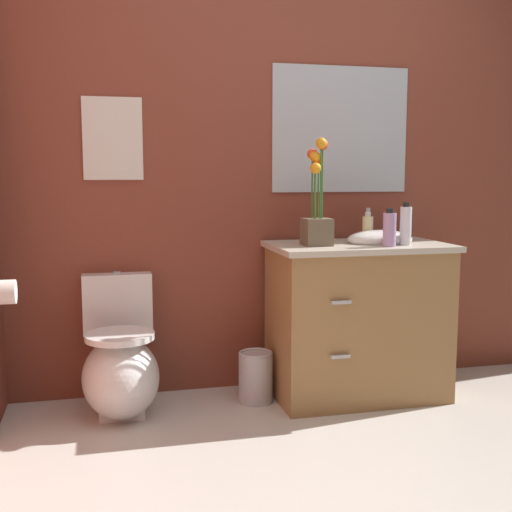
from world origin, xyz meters
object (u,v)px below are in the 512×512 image
Objects in this scene: toilet at (120,366)px; soap_bottle at (406,225)px; flower_vase at (317,210)px; toilet_paper_roll at (3,292)px; lotion_bottle at (389,229)px; vanity_cabinet at (358,318)px; wall_poster at (113,139)px; wall_mirror at (341,130)px; hand_wash_bottle at (368,229)px; trash_bin at (256,377)px.

soap_bottle reaches higher than toilet.
flower_vase is 1.56m from toilet_paper_roll.
lotion_bottle reaches higher than toilet.
vanity_cabinet is at bearing 148.23° from soap_bottle.
flower_vase is at bearing 158.21° from lotion_bottle.
wall_poster reaches higher than toilet_paper_roll.
vanity_cabinet is 4.55× the size of soap_bottle.
wall_mirror is at bearing 14.72° from toilet_paper_roll.
lotion_bottle is 0.22m from hand_wash_bottle.
wall_poster is at bearing 161.14° from lotion_bottle.
hand_wash_bottle is (1.33, 0.03, 0.67)m from toilet.
hand_wash_bottle is 0.20× the size of wall_mirror.
lotion_bottle is (-0.11, -0.04, -0.01)m from soap_bottle.
wall_mirror reaches higher than toilet.
hand_wash_bottle is at bearing 96.04° from lotion_bottle.
vanity_cabinet is 0.56m from soap_bottle.
vanity_cabinet is at bearing -2.64° from trash_bin.
vanity_cabinet reaches higher than trash_bin.
wall_poster is at bearing 90.00° from toilet.
lotion_bottle reaches higher than hand_wash_bottle.
soap_bottle reaches higher than trash_bin.
toilet_paper_roll is (-1.21, -0.20, 0.54)m from trash_bin.
trash_bin is 1.45m from wall_poster.
lotion_bottle is 0.71m from wall_mirror.
flower_vase is 0.38m from lotion_bottle.
wall_poster is at bearing 180.00° from wall_mirror.
lotion_bottle is (0.09, -0.17, 0.49)m from vanity_cabinet.
toilet is 1.17m from wall_poster.
flower_vase reaches higher than toilet_paper_roll.
hand_wash_bottle is at bearing -73.51° from wall_mirror.
wall_mirror is (-0.00, 0.29, 1.02)m from vanity_cabinet.
vanity_cabinet is at bearing -13.12° from wall_poster.
toilet is 3.53× the size of lotion_bottle.
trash_bin is at bearing 169.60° from flower_vase.
trash_bin is 1.45m from wall_mirror.
hand_wash_bottle is 0.38× the size of wall_poster.
wall_mirror is (0.25, 0.33, 0.43)m from flower_vase.
wall_mirror is (1.26, 0.00, 0.07)m from wall_poster.
hand_wash_bottle is (0.32, 0.08, -0.11)m from flower_vase.
wall_mirror is at bearing 25.60° from trash_bin.
trash_bin is (-0.56, 0.03, -0.29)m from vanity_cabinet.
wall_mirror is (-0.21, 0.42, 0.51)m from soap_bottle.
toilet_paper_roll is at bearing -179.95° from lotion_bottle.
wall_mirror reaches higher than toilet_paper_roll.
toilet is 1.62× the size of wall_poster.
lotion_bottle is 1.04m from trash_bin.
toilet is 6.27× the size of toilet_paper_roll.
flower_vase is at bearing -165.45° from hand_wash_bottle.
soap_bottle is 0.28× the size of wall_mirror.
wall_poster is (-1.33, 0.24, 0.48)m from hand_wash_bottle.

